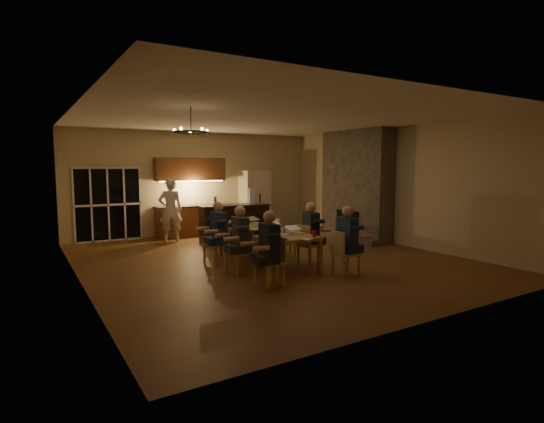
{
  "coord_description": "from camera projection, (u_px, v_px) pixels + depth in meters",
  "views": [
    {
      "loc": [
        -4.94,
        -8.23,
        2.15
      ],
      "look_at": [
        0.24,
        0.3,
        1.08
      ],
      "focal_mm": 28.0,
      "sensor_mm": 36.0,
      "label": 1
    }
  ],
  "objects": [
    {
      "name": "bar_bottle",
      "position": [
        215.0,
        201.0,
        11.59
      ],
      "size": [
        0.08,
        0.08,
        0.24
      ],
      "primitive_type": "cylinder",
      "color": "#99999E",
      "rests_on": "bar_island"
    },
    {
      "name": "right_wall",
      "position": [
        395.0,
        186.0,
        11.68
      ],
      "size": [
        0.04,
        9.0,
        3.2
      ],
      "primitive_type": "cube",
      "color": "beige",
      "rests_on": "ground"
    },
    {
      "name": "floor",
      "position": [
        270.0,
        260.0,
        9.78
      ],
      "size": [
        9.0,
        9.0,
        0.0
      ],
      "primitive_type": "plane",
      "color": "brown",
      "rests_on": "ground"
    },
    {
      "name": "kitchenette",
      "position": [
        192.0,
        197.0,
        13.06
      ],
      "size": [
        2.24,
        0.68,
        2.4
      ],
      "primitive_type": null,
      "color": "brown",
      "rests_on": "ground"
    },
    {
      "name": "left_wall",
      "position": [
        76.0,
        197.0,
        7.53
      ],
      "size": [
        0.04,
        9.0,
        3.2
      ],
      "primitive_type": "cube",
      "color": "beige",
      "rests_on": "ground"
    },
    {
      "name": "plate_near",
      "position": [
        294.0,
        232.0,
        8.99
      ],
      "size": [
        0.26,
        0.26,
        0.02
      ],
      "primitive_type": "cylinder",
      "color": "white",
      "rests_on": "dining_table"
    },
    {
      "name": "bar_island",
      "position": [
        234.0,
        224.0,
        11.87
      ],
      "size": [
        2.04,
        0.88,
        1.08
      ],
      "primitive_type": "cube",
      "rotation": [
        0.0,
        0.0,
        -0.1
      ],
      "color": "black",
      "rests_on": "ground"
    },
    {
      "name": "can_right",
      "position": [
        273.0,
        225.0,
        9.75
      ],
      "size": [
        0.06,
        0.06,
        0.12
      ],
      "primitive_type": "cylinder",
      "color": "#B2B2B7",
      "rests_on": "dining_table"
    },
    {
      "name": "mug_back",
      "position": [
        233.0,
        225.0,
        9.76
      ],
      "size": [
        0.07,
        0.07,
        0.1
      ],
      "primitive_type": "cylinder",
      "color": "white",
      "rests_on": "dining_table"
    },
    {
      "name": "standing_person",
      "position": [
        171.0,
        210.0,
        12.09
      ],
      "size": [
        0.74,
        0.57,
        1.81
      ],
      "primitive_type": "imported",
      "rotation": [
        0.0,
        0.0,
        2.92
      ],
      "color": "silver",
      "rests_on": "ground"
    },
    {
      "name": "ceiling",
      "position": [
        270.0,
        118.0,
        9.43
      ],
      "size": [
        8.0,
        9.0,
        0.04
      ],
      "primitive_type": "cube",
      "color": "white",
      "rests_on": "back_wall"
    },
    {
      "name": "person_left_mid",
      "position": [
        240.0,
        240.0,
        8.36
      ],
      "size": [
        0.64,
        0.64,
        1.38
      ],
      "primitive_type": null,
      "rotation": [
        0.0,
        0.0,
        -1.65
      ],
      "color": "#32383C",
      "rests_on": "ground"
    },
    {
      "name": "mug_mid",
      "position": [
        256.0,
        225.0,
        9.77
      ],
      "size": [
        0.09,
        0.09,
        0.1
      ],
      "primitive_type": "cylinder",
      "color": "white",
      "rests_on": "dining_table"
    },
    {
      "name": "chair_right_near",
      "position": [
        346.0,
        253.0,
        8.33
      ],
      "size": [
        0.47,
        0.47,
        0.89
      ],
      "primitive_type": null,
      "rotation": [
        0.0,
        0.0,
        1.49
      ],
      "color": "tan",
      "rests_on": "ground"
    },
    {
      "name": "plate_far",
      "position": [
        266.0,
        225.0,
        10.04
      ],
      "size": [
        0.22,
        0.22,
        0.02
      ],
      "primitive_type": "cylinder",
      "color": "white",
      "rests_on": "dining_table"
    },
    {
      "name": "chair_right_far",
      "position": [
        285.0,
        237.0,
        10.21
      ],
      "size": [
        0.54,
        0.54,
        0.89
      ],
      "primitive_type": null,
      "rotation": [
        0.0,
        0.0,
        1.31
      ],
      "color": "tan",
      "rests_on": "ground"
    },
    {
      "name": "chair_right_mid",
      "position": [
        310.0,
        244.0,
        9.25
      ],
      "size": [
        0.49,
        0.49,
        0.89
      ],
      "primitive_type": null,
      "rotation": [
        0.0,
        0.0,
        1.69
      ],
      "color": "tan",
      "rests_on": "ground"
    },
    {
      "name": "mug_front",
      "position": [
        275.0,
        231.0,
        8.82
      ],
      "size": [
        0.09,
        0.09,
        0.1
      ],
      "primitive_type": "cylinder",
      "color": "white",
      "rests_on": "dining_table"
    },
    {
      "name": "french_doors",
      "position": [
        108.0,
        205.0,
        12.07
      ],
      "size": [
        1.86,
        0.08,
        2.1
      ],
      "primitive_type": "cube",
      "color": "black",
      "rests_on": "ground"
    },
    {
      "name": "person_left_near",
      "position": [
        269.0,
        250.0,
        7.44
      ],
      "size": [
        0.63,
        0.63,
        1.38
      ],
      "primitive_type": null,
      "rotation": [
        0.0,
        0.0,
        -1.62
      ],
      "color": "#21242B",
      "rests_on": "ground"
    },
    {
      "name": "notepad",
      "position": [
        307.0,
        239.0,
        8.11
      ],
      "size": [
        0.14,
        0.2,
        0.01
      ],
      "primitive_type": "cube",
      "rotation": [
        0.0,
        0.0,
        0.02
      ],
      "color": "white",
      "rests_on": "dining_table"
    },
    {
      "name": "plate_left",
      "position": [
        275.0,
        238.0,
        8.24
      ],
      "size": [
        0.26,
        0.26,
        0.02
      ],
      "primitive_type": "cylinder",
      "color": "white",
      "rests_on": "dining_table"
    },
    {
      "name": "laptop_d",
      "position": [
        276.0,
        225.0,
        9.29
      ],
      "size": [
        0.33,
        0.29,
        0.23
      ],
      "primitive_type": null,
      "rotation": [
        0.0,
        0.0,
        -0.03
      ],
      "color": "silver",
      "rests_on": "dining_table"
    },
    {
      "name": "redcup_far",
      "position": [
        243.0,
        221.0,
        10.46
      ],
      "size": [
        0.1,
        0.1,
        0.12
      ],
      "primitive_type": "cylinder",
      "color": "red",
      "rests_on": "dining_table"
    },
    {
      "name": "dining_table",
      "position": [
        265.0,
        247.0,
        9.29
      ],
      "size": [
        1.1,
        2.73,
        0.75
      ],
      "primitive_type": "cube",
      "color": "#9E763F",
      "rests_on": "ground"
    },
    {
      "name": "person_right_near",
      "position": [
        347.0,
        241.0,
        8.33
      ],
      "size": [
        0.63,
        0.63,
        1.38
      ],
      "primitive_type": null,
      "rotation": [
        0.0,
        0.0,
        1.52
      ],
      "color": "navy",
      "rests_on": "ground"
    },
    {
      "name": "person_right_mid",
      "position": [
        311.0,
        233.0,
        9.28
      ],
      "size": [
        0.69,
        0.69,
        1.38
      ],
      "primitive_type": null,
      "rotation": [
        0.0,
        0.0,
        1.41
      ],
      "color": "#21242B",
      "rests_on": "ground"
    },
    {
      "name": "laptop_a",
      "position": [
        280.0,
        233.0,
        8.19
      ],
      "size": [
        0.42,
        0.41,
        0.23
      ],
      "primitive_type": null,
      "rotation": [
        0.0,
        0.0,
        2.53
      ],
      "color": "silver",
      "rests_on": "dining_table"
    },
    {
      "name": "laptop_c",
      "position": [
        253.0,
        226.0,
        9.12
      ],
      "size": [
        0.41,
        0.39,
        0.23
      ],
      "primitive_type": null,
      "rotation": [
        0.0,
        0.0,
        3.56
      ],
      "color": "silver",
      "rests_on": "dining_table"
    },
    {
      "name": "bar_blender",
      "position": [
        252.0,
        196.0,
        11.96
      ],
      "size": [
        0.17,
        0.17,
        0.43
      ],
      "primitive_type": "cube",
      "rotation": [
        0.0,
        0.0,
        -0.27
      ],
      "color": "silver",
      "rests_on": "bar_island"
    },
    {
      "name": "laptop_f",
      "position": [
        256.0,
        219.0,
        10.27
      ],
      "size": [
        0.41,
        0.39,
        0.23
      ],
      "primitive_type": null,
      "rotation": [
        0.0,
        0.0,
        0.43
      ],
      "color": "silver",
      "rests_on": "dining_table"
    },
    {
      "name": "person_left_far",
      "position": [
        219.0,
        233.0,
        9.28
      ],
      "size": [
        0.61,
        0.61,
        1.38
      ],
      "primitive_type": null,
      "rotation": [
        0.0,
        0.0,
        -1.56
      ],
      "color": "navy",
      "rests_on": "ground"
    },
    {
      "name": "refrigerator",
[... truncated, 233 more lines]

